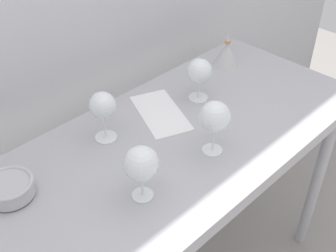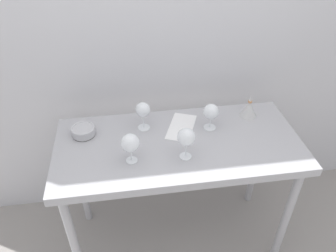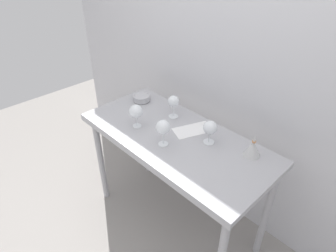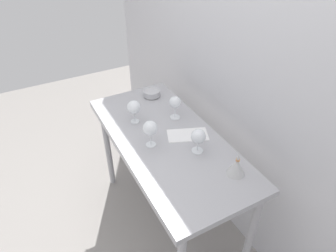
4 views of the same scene
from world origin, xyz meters
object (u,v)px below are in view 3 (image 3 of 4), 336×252
Objects in this scene: wine_glass_far_left at (173,102)px; tasting_bowl at (142,98)px; wine_glass_near_left at (136,112)px; wine_glass_far_right at (210,128)px; tasting_sheet_upper at (193,130)px; wine_glass_near_center at (163,128)px; decanter_funnel at (253,149)px.

wine_glass_far_left is 0.37m from tasting_bowl.
wine_glass_far_left is (0.09, 0.28, 0.01)m from wine_glass_near_left.
tasting_sheet_upper is at bearing 169.73° from wine_glass_far_right.
wine_glass_near_center is 0.62m from tasting_bowl.
wine_glass_far_left reaches higher than decanter_funnel.
wine_glass_far_left reaches higher than wine_glass_near_left.
wine_glass_far_right reaches higher than tasting_sheet_upper.
wine_glass_near_left is 1.15× the size of decanter_funnel.
wine_glass_near_center is 0.35m from wine_glass_far_left.
wine_glass_near_left is at bearing -107.72° from wine_glass_far_left.
decanter_funnel is at bearing 18.07° from wine_glass_far_right.
wine_glass_far_left is 0.40m from wine_glass_far_right.
wine_glass_far_right is 1.09× the size of decanter_funnel.
wine_glass_near_center reaches higher than wine_glass_near_left.
wine_glass_near_center is at bearing -145.24° from decanter_funnel.
wine_glass_near_center is at bearing -55.59° from wine_glass_far_left.
wine_glass_far_right reaches higher than decanter_funnel.
wine_glass_near_center reaches higher than wine_glass_far_left.
tasting_sheet_upper is at bearing 38.80° from wine_glass_near_left.
wine_glass_near_center is 1.22× the size of decanter_funnel.
tasting_bowl reaches higher than tasting_sheet_upper.
tasting_bowl is at bearing -177.08° from wine_glass_far_left.
decanter_funnel is at bearing 2.76° from tasting_bowl.
wine_glass_far_left is at bearing -164.72° from tasting_sheet_upper.
decanter_funnel is at bearing 29.67° from tasting_sheet_upper.
wine_glass_far_left is 1.16× the size of decanter_funnel.
tasting_bowl is (-0.74, 0.04, -0.08)m from wine_glass_far_right.
wine_glass_near_left is 0.53m from wine_glass_far_right.
wine_glass_near_left is 0.63× the size of tasting_sheet_upper.
tasting_bowl is at bearing -177.24° from decanter_funnel.
wine_glass_near_left reaches higher than wine_glass_far_right.
wine_glass_near_center is (0.29, -0.01, 0.01)m from wine_glass_near_left.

